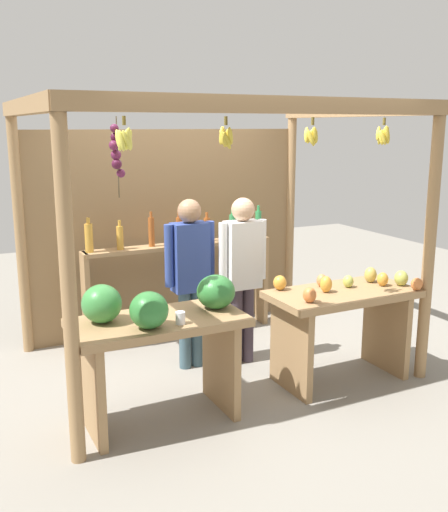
{
  "coord_description": "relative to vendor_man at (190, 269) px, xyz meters",
  "views": [
    {
      "loc": [
        -2.23,
        -4.71,
        2.2
      ],
      "look_at": [
        0.0,
        -0.22,
        1.08
      ],
      "focal_mm": 41.17,
      "sensor_mm": 36.0,
      "label": 1
    }
  ],
  "objects": [
    {
      "name": "bottle_shelf_unit",
      "position": [
        0.22,
        0.81,
        -0.13
      ],
      "size": [
        2.03,
        0.22,
        1.36
      ],
      "color": "#99754C",
      "rests_on": "ground"
    },
    {
      "name": "market_stall",
      "position": [
        0.22,
        0.49,
        0.48
      ],
      "size": [
        3.17,
        2.31,
        2.4
      ],
      "color": "#99754C",
      "rests_on": "ground"
    },
    {
      "name": "vendor_man",
      "position": [
        0.0,
        0.0,
        0.0
      ],
      "size": [
        0.48,
        0.21,
        1.57
      ],
      "rotation": [
        0.0,
        0.0,
        -0.07
      ],
      "color": "#3C5865",
      "rests_on": "ground"
    },
    {
      "name": "ground_plane",
      "position": [
        0.23,
        -0.01,
        -0.94
      ],
      "size": [
        12.0,
        12.0,
        0.0
      ],
      "primitive_type": "plane",
      "color": "gray",
      "rests_on": "ground"
    },
    {
      "name": "vendor_woman",
      "position": [
        0.47,
        -0.12,
        -0.0
      ],
      "size": [
        0.48,
        0.21,
        1.57
      ],
      "rotation": [
        0.0,
        0.0,
        0.12
      ],
      "color": "#423541",
      "rests_on": "ground"
    },
    {
      "name": "fruit_counter_left",
      "position": [
        -0.61,
        -0.84,
        -0.21
      ],
      "size": [
        1.32,
        0.64,
        1.09
      ],
      "color": "#99754C",
      "rests_on": "ground"
    },
    {
      "name": "fruit_counter_right",
      "position": [
        1.07,
        -0.84,
        -0.33
      ],
      "size": [
        1.29,
        0.66,
        0.95
      ],
      "color": "#99754C",
      "rests_on": "ground"
    }
  ]
}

